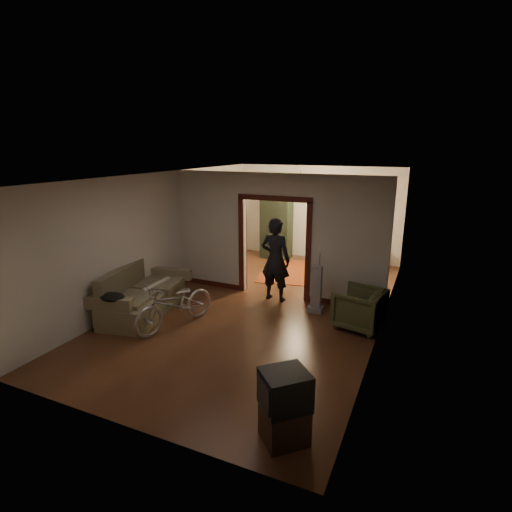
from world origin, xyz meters
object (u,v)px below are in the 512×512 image
Objects in this scene: desk at (352,255)px; person at (275,260)px; armchair at (359,309)px; sofa at (143,290)px; locker at (276,229)px; bicycle at (175,304)px.

person is at bearing -113.60° from desk.
armchair is 0.80× the size of desk.
locker is at bearing 67.02° from sofa.
person reaches higher than desk.
sofa is 2.01× the size of desk.
sofa is 1.17× the size of locker.
locker reaches higher than armchair.
person is at bearing -97.65° from armchair.
sofa is 4.35m from armchair.
armchair is at bearing 164.66° from person.
desk is (-0.89, 3.82, 0.01)m from armchair.
person is (1.22, 2.09, 0.47)m from bicycle.
bicycle reaches higher than desk.
armchair is (3.20, 1.40, -0.08)m from bicycle.
desk is at bearing -105.50° from person.
sofa is 1.21× the size of bicycle.
locker is (-3.24, 3.99, 0.53)m from armchair.
desk is at bearing 83.36° from bicycle.
person is 3.53m from locker.
sofa is at bearing -128.17° from desk.
sofa is 5.20m from locker.
person reaches higher than sofa.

